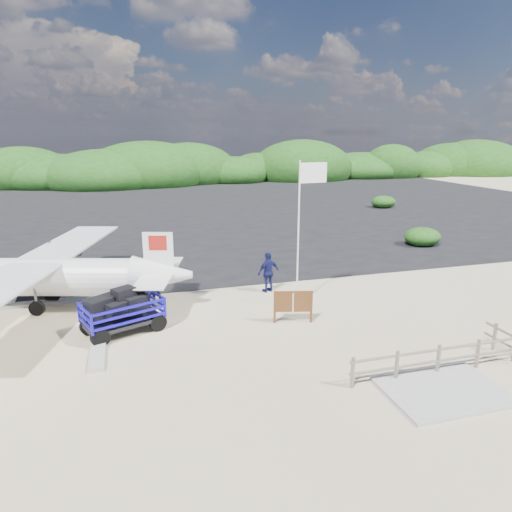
{
  "coord_description": "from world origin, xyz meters",
  "views": [
    {
      "loc": [
        -3.13,
        -16.01,
        7.46
      ],
      "look_at": [
        2.32,
        3.25,
        2.02
      ],
      "focal_mm": 32.0,
      "sensor_mm": 36.0,
      "label": 1
    }
  ],
  "objects_px": {
    "crew_a": "(151,284)",
    "aircraft_large": "(287,210)",
    "flagpole": "(297,305)",
    "crew_c": "(268,272)",
    "crew_b": "(155,286)",
    "signboard": "(293,322)",
    "baggage_cart": "(124,332)"
  },
  "relations": [
    {
      "from": "crew_c",
      "to": "aircraft_large",
      "type": "bearing_deg",
      "value": -128.94
    },
    {
      "from": "flagpole",
      "to": "baggage_cart",
      "type": "bearing_deg",
      "value": -173.13
    },
    {
      "from": "flagpole",
      "to": "crew_a",
      "type": "distance_m",
      "value": 6.72
    },
    {
      "from": "baggage_cart",
      "to": "crew_c",
      "type": "height_order",
      "value": "crew_c"
    },
    {
      "from": "signboard",
      "to": "crew_c",
      "type": "height_order",
      "value": "crew_c"
    },
    {
      "from": "baggage_cart",
      "to": "crew_b",
      "type": "height_order",
      "value": "crew_b"
    },
    {
      "from": "crew_a",
      "to": "aircraft_large",
      "type": "distance_m",
      "value": 26.55
    },
    {
      "from": "crew_b",
      "to": "baggage_cart",
      "type": "bearing_deg",
      "value": 80.96
    },
    {
      "from": "crew_c",
      "to": "flagpole",
      "type": "bearing_deg",
      "value": 90.84
    },
    {
      "from": "baggage_cart",
      "to": "flagpole",
      "type": "relative_size",
      "value": 0.49
    },
    {
      "from": "flagpole",
      "to": "crew_c",
      "type": "relative_size",
      "value": 3.23
    },
    {
      "from": "signboard",
      "to": "flagpole",
      "type": "bearing_deg",
      "value": 78.48
    },
    {
      "from": "flagpole",
      "to": "crew_c",
      "type": "distance_m",
      "value": 2.39
    },
    {
      "from": "signboard",
      "to": "baggage_cart",
      "type": "bearing_deg",
      "value": -173.67
    },
    {
      "from": "flagpole",
      "to": "crew_b",
      "type": "distance_m",
      "value": 6.43
    },
    {
      "from": "signboard",
      "to": "aircraft_large",
      "type": "distance_m",
      "value": 28.01
    },
    {
      "from": "signboard",
      "to": "crew_c",
      "type": "distance_m",
      "value": 3.96
    },
    {
      "from": "crew_c",
      "to": "aircraft_large",
      "type": "relative_size",
      "value": 0.14
    },
    {
      "from": "flagpole",
      "to": "crew_a",
      "type": "relative_size",
      "value": 4.11
    },
    {
      "from": "baggage_cart",
      "to": "crew_b",
      "type": "xyz_separation_m",
      "value": [
        1.42,
        3.1,
        0.74
      ]
    },
    {
      "from": "baggage_cart",
      "to": "signboard",
      "type": "xyz_separation_m",
      "value": [
        6.58,
        -0.87,
        0.0
      ]
    },
    {
      "from": "aircraft_large",
      "to": "flagpole",
      "type": "bearing_deg",
      "value": 87.57
    },
    {
      "from": "crew_b",
      "to": "crew_c",
      "type": "xyz_separation_m",
      "value": [
        5.32,
        -0.13,
        0.24
      ]
    },
    {
      "from": "crew_a",
      "to": "flagpole",
      "type": "bearing_deg",
      "value": 149.58
    },
    {
      "from": "crew_c",
      "to": "aircraft_large",
      "type": "height_order",
      "value": "aircraft_large"
    },
    {
      "from": "baggage_cart",
      "to": "aircraft_large",
      "type": "distance_m",
      "value": 30.05
    },
    {
      "from": "flagpole",
      "to": "crew_c",
      "type": "bearing_deg",
      "value": 108.1
    },
    {
      "from": "signboard",
      "to": "crew_b",
      "type": "bearing_deg",
      "value": 156.35
    },
    {
      "from": "crew_c",
      "to": "crew_b",
      "type": "bearing_deg",
      "value": -18.66
    },
    {
      "from": "baggage_cart",
      "to": "signboard",
      "type": "bearing_deg",
      "value": -29.0
    },
    {
      "from": "crew_b",
      "to": "crew_c",
      "type": "relative_size",
      "value": 0.75
    },
    {
      "from": "crew_b",
      "to": "aircraft_large",
      "type": "height_order",
      "value": "aircraft_large"
    }
  ]
}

